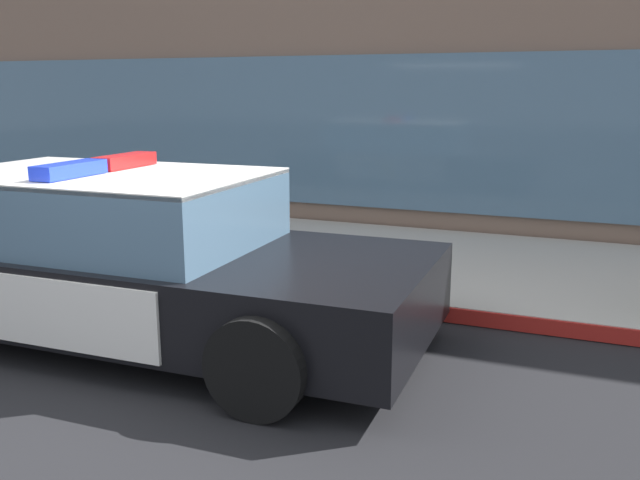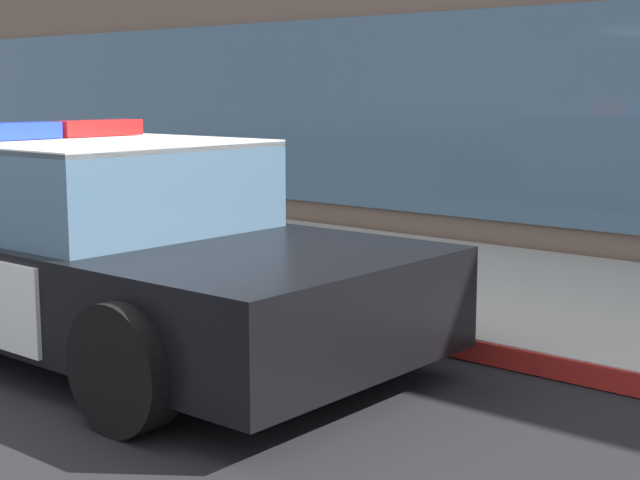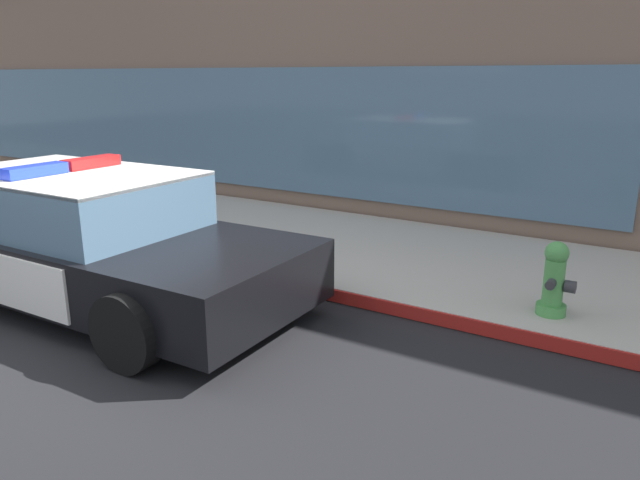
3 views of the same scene
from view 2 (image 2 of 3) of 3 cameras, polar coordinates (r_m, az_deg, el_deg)
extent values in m
plane|color=black|center=(5.88, -13.83, -8.13)|extent=(48.00, 48.00, 0.00)
cube|color=#B2ADA3|center=(8.29, 6.22, -2.38)|extent=(48.00, 3.29, 0.15)
cube|color=maroon|center=(7.02, -1.58, -4.42)|extent=(28.80, 0.04, 0.14)
cube|color=slate|center=(11.37, -1.71, 7.75)|extent=(14.45, 0.08, 2.10)
cube|color=black|center=(6.70, -14.26, -1.64)|extent=(5.15, 2.03, 0.60)
cube|color=silver|center=(5.45, -4.17, -2.05)|extent=(1.78, 1.92, 0.05)
cube|color=silver|center=(7.38, -8.59, -0.49)|extent=(2.15, 0.07, 0.51)
cube|color=yellow|center=(7.39, -8.50, -0.48)|extent=(0.22, 0.02, 0.26)
cube|color=slate|center=(6.79, -15.46, 3.31)|extent=(2.69, 1.79, 0.60)
cube|color=silver|center=(6.77, -15.56, 5.75)|extent=(2.69, 1.79, 0.04)
cube|color=red|center=(6.97, -13.23, 6.59)|extent=(0.21, 0.66, 0.11)
cube|color=blue|center=(6.57, -18.09, 6.25)|extent=(0.21, 0.66, 0.11)
cylinder|color=black|center=(6.19, 2.43, -3.74)|extent=(0.68, 0.23, 0.68)
cylinder|color=black|center=(4.86, -11.67, -7.53)|extent=(0.68, 0.23, 0.68)
cylinder|color=black|center=(8.64, -15.62, -0.41)|extent=(0.68, 0.23, 0.68)
camera|label=1|loc=(2.05, -72.37, 12.71)|focal=37.93mm
camera|label=3|loc=(0.68, -149.78, 69.33)|focal=33.22mm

